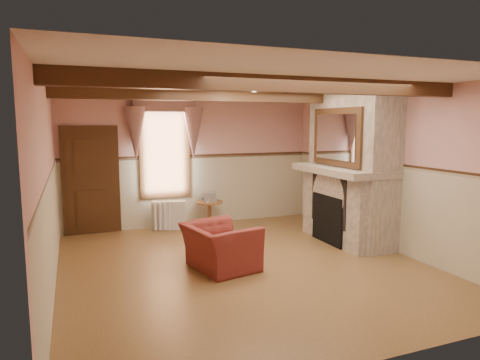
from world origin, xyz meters
name	(u,v)px	position (x,y,z in m)	size (l,w,h in m)	color
floor	(243,265)	(0.00, 0.00, 0.00)	(5.50, 6.00, 0.01)	brown
ceiling	(244,84)	(0.00, 0.00, 2.80)	(5.50, 6.00, 0.01)	silver
wall_back	(192,161)	(0.00, 3.00, 1.40)	(5.50, 0.02, 2.80)	#D29692
wall_front	(370,217)	(0.00, -3.00, 1.40)	(5.50, 0.02, 2.80)	#D29692
wall_left	(47,187)	(-2.75, 0.00, 1.40)	(0.02, 6.00, 2.80)	#D29692
wall_right	(388,170)	(2.75, 0.00, 1.40)	(0.02, 6.00, 2.80)	#D29692
wainscot	(243,219)	(0.00, 0.00, 0.75)	(5.50, 6.00, 1.50)	#C1B69B
chair_rail	(244,171)	(0.00, 0.00, 1.50)	(5.50, 6.00, 0.08)	black
firebox	(331,219)	(2.00, 0.60, 0.45)	(0.20, 0.95, 0.90)	black
armchair	(220,247)	(-0.39, -0.01, 0.35)	(1.07, 0.93, 0.69)	maroon
side_table	(210,214)	(0.27, 2.63, 0.28)	(0.58, 0.58, 0.55)	brown
book_stack	(210,196)	(0.29, 2.66, 0.65)	(0.26, 0.32, 0.20)	#B7AD8C
radiator	(169,215)	(-0.60, 2.70, 0.30)	(0.70, 0.18, 0.60)	silver
bowl	(340,164)	(2.24, 0.72, 1.46)	(0.35, 0.35, 0.09)	brown
mantel_clock	(328,159)	(2.24, 1.11, 1.52)	(0.14, 0.24, 0.20)	#311C0D
oil_lamp	(332,158)	(2.24, 0.98, 1.56)	(0.11, 0.11, 0.28)	gold
candle_red	(361,165)	(2.24, 0.09, 1.50)	(0.06, 0.06, 0.16)	#9F1813
jar_yellow	(351,165)	(2.24, 0.37, 1.48)	(0.06, 0.06, 0.12)	gold
fireplace	(352,167)	(2.42, 0.60, 1.40)	(0.85, 2.00, 2.80)	gray
mantel	(343,170)	(2.24, 0.60, 1.36)	(1.05, 2.05, 0.12)	gray
overmantel_mirror	(336,137)	(2.06, 0.60, 1.97)	(0.06, 1.44, 1.04)	silver
door	(91,182)	(-2.10, 2.94, 1.05)	(1.10, 0.10, 2.10)	black
window	(165,150)	(-0.60, 2.97, 1.65)	(1.06, 0.08, 2.02)	white
window_drapes	(165,122)	(-0.60, 2.88, 2.25)	(1.30, 0.14, 1.40)	gray
ceiling_beam_front	(280,84)	(0.00, -1.20, 2.70)	(5.50, 0.18, 0.20)	black
ceiling_beam_back	(218,96)	(0.00, 1.20, 2.70)	(5.50, 0.18, 0.20)	black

